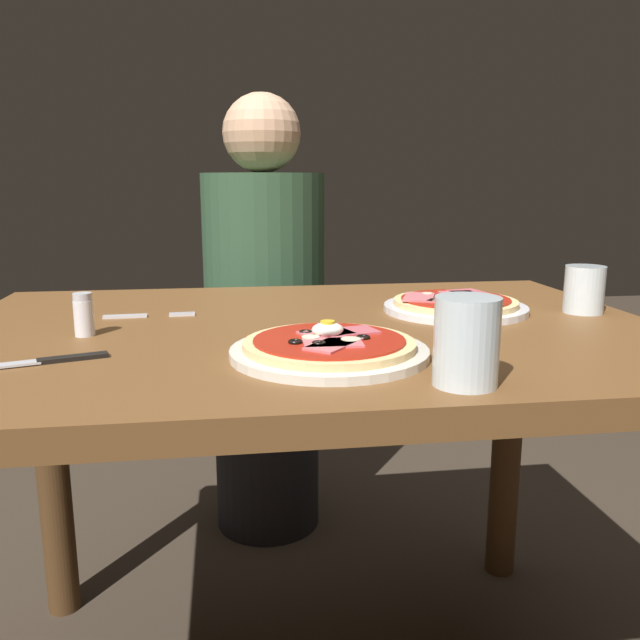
# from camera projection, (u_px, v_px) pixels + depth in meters

# --- Properties ---
(dining_table) EXTENTS (1.17, 0.83, 0.73)m
(dining_table) POSITION_uv_depth(u_px,v_px,m) (311.00, 391.00, 1.11)
(dining_table) COLOR brown
(dining_table) RESTS_ON ground
(pizza_foreground) EXTENTS (0.27, 0.27, 0.05)m
(pizza_foreground) POSITION_uv_depth(u_px,v_px,m) (331.00, 348.00, 0.89)
(pizza_foreground) COLOR silver
(pizza_foreground) RESTS_ON dining_table
(pizza_across_left) EXTENTS (0.26, 0.26, 0.03)m
(pizza_across_left) POSITION_uv_depth(u_px,v_px,m) (455.00, 305.00, 1.20)
(pizza_across_left) COLOR white
(pizza_across_left) RESTS_ON dining_table
(water_glass_near) EXTENTS (0.08, 0.08, 0.10)m
(water_glass_near) POSITION_uv_depth(u_px,v_px,m) (466.00, 347.00, 0.76)
(water_glass_near) COLOR silver
(water_glass_near) RESTS_ON dining_table
(water_glass_far) EXTENTS (0.07, 0.07, 0.09)m
(water_glass_far) POSITION_uv_depth(u_px,v_px,m) (584.00, 293.00, 1.18)
(water_glass_far) COLOR silver
(water_glass_far) RESTS_ON dining_table
(fork) EXTENTS (0.16, 0.02, 0.00)m
(fork) POSITION_uv_depth(u_px,v_px,m) (142.00, 316.00, 1.15)
(fork) COLOR silver
(fork) RESTS_ON dining_table
(knife) EXTENTS (0.19, 0.08, 0.01)m
(knife) POSITION_uv_depth(u_px,v_px,m) (42.00, 361.00, 0.86)
(knife) COLOR silver
(knife) RESTS_ON dining_table
(salt_shaker) EXTENTS (0.03, 0.03, 0.07)m
(salt_shaker) POSITION_uv_depth(u_px,v_px,m) (84.00, 315.00, 1.01)
(salt_shaker) COLOR white
(salt_shaker) RESTS_ON dining_table
(diner_person) EXTENTS (0.32, 0.32, 1.18)m
(diner_person) POSITION_uv_depth(u_px,v_px,m) (265.00, 331.00, 1.78)
(diner_person) COLOR black
(diner_person) RESTS_ON ground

